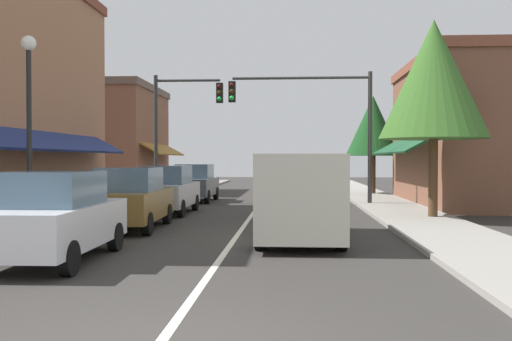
{
  "coord_description": "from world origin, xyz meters",
  "views": [
    {
      "loc": [
        1.43,
        -5.66,
        2.0
      ],
      "look_at": [
        0.11,
        15.28,
        1.59
      ],
      "focal_mm": 39.96,
      "sensor_mm": 36.0,
      "label": 1
    }
  ],
  "objects": [
    {
      "name": "ground_plane",
      "position": [
        0.0,
        18.0,
        0.0
      ],
      "size": [
        80.0,
        80.0,
        0.0
      ],
      "primitive_type": "plane",
      "color": "#33302D"
    },
    {
      "name": "sidewalk_left",
      "position": [
        -5.5,
        18.0,
        0.06
      ],
      "size": [
        2.6,
        56.0,
        0.12
      ],
      "primitive_type": "cube",
      "color": "gray",
      "rests_on": "ground"
    },
    {
      "name": "sidewalk_right",
      "position": [
        5.5,
        18.0,
        0.06
      ],
      "size": [
        2.6,
        56.0,
        0.12
      ],
      "primitive_type": "cube",
      "color": "gray",
      "rests_on": "ground"
    },
    {
      "name": "lane_center_stripe",
      "position": [
        0.0,
        18.0,
        0.0
      ],
      "size": [
        0.14,
        52.0,
        0.01
      ],
      "primitive_type": "cube",
      "color": "silver",
      "rests_on": "ground"
    },
    {
      "name": "storefront_right_block",
      "position": [
        9.61,
        20.0,
        3.2
      ],
      "size": [
        6.95,
        10.2,
        6.39
      ],
      "color": "brown",
      "rests_on": "ground"
    },
    {
      "name": "storefront_far_left",
      "position": [
        -9.16,
        28.0,
        3.2
      ],
      "size": [
        6.04,
        8.2,
        6.39
      ],
      "color": "brown",
      "rests_on": "ground"
    },
    {
      "name": "parked_car_nearest_left",
      "position": [
        -3.18,
        5.12,
        0.88
      ],
      "size": [
        1.84,
        4.13,
        1.77
      ],
      "rotation": [
        0.0,
        0.0,
        0.02
      ],
      "color": "silver",
      "rests_on": "ground"
    },
    {
      "name": "parked_car_second_left",
      "position": [
        -3.17,
        10.29,
        0.88
      ],
      "size": [
        1.87,
        4.15,
        1.77
      ],
      "rotation": [
        0.0,
        0.0,
        0.03
      ],
      "color": "brown",
      "rests_on": "ground"
    },
    {
      "name": "parked_car_third_left",
      "position": [
        -3.14,
        14.97,
        0.88
      ],
      "size": [
        1.82,
        4.12,
        1.77
      ],
      "rotation": [
        0.0,
        0.0,
        -0.01
      ],
      "color": "#B7BABF",
      "rests_on": "ground"
    },
    {
      "name": "parked_car_far_left",
      "position": [
        -3.14,
        21.04,
        0.88
      ],
      "size": [
        1.82,
        4.12,
        1.77
      ],
      "rotation": [
        0.0,
        0.0,
        -0.01
      ],
      "color": "#4C5156",
      "rests_on": "ground"
    },
    {
      "name": "van_in_lane",
      "position": [
        1.62,
        8.42,
        1.15
      ],
      "size": [
        2.01,
        5.18,
        2.12
      ],
      "rotation": [
        0.0,
        0.0,
        0.0
      ],
      "color": "beige",
      "rests_on": "ground"
    },
    {
      "name": "traffic_signal_mast_arm",
      "position": [
        2.63,
        19.09,
        4.02
      ],
      "size": [
        6.2,
        0.5,
        5.78
      ],
      "color": "#333333",
      "rests_on": "ground"
    },
    {
      "name": "traffic_signal_left_corner",
      "position": [
        -3.78,
        20.08,
        3.86
      ],
      "size": [
        3.22,
        0.5,
        5.85
      ],
      "color": "#333333",
      "rests_on": "ground"
    },
    {
      "name": "street_lamp_left_near",
      "position": [
        -4.89,
        7.7,
        3.34
      ],
      "size": [
        0.36,
        0.36,
        4.98
      ],
      "color": "black",
      "rests_on": "ground"
    },
    {
      "name": "tree_right_near",
      "position": [
        6.07,
        13.37,
        4.61
      ],
      "size": [
        3.55,
        3.55,
        6.59
      ],
      "color": "#4C331E",
      "rests_on": "ground"
    },
    {
      "name": "tree_right_far",
      "position": [
        5.91,
        26.09,
        3.84
      ],
      "size": [
        3.01,
        3.01,
        5.51
      ],
      "color": "#4C331E",
      "rests_on": "ground"
    }
  ]
}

